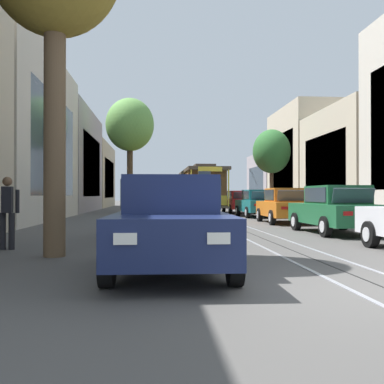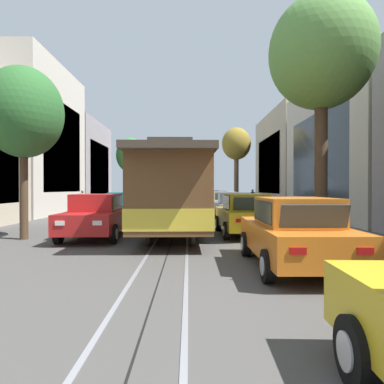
{
  "view_description": "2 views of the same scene",
  "coord_description": "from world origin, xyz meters",
  "px_view_note": "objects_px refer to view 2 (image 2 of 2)",
  "views": [
    {
      "loc": [
        -3.11,
        -5.51,
        1.27
      ],
      "look_at": [
        -0.77,
        23.65,
        1.48
      ],
      "focal_mm": 41.47,
      "sensor_mm": 36.0,
      "label": 1
    },
    {
      "loc": [
        -0.58,
        38.51,
        1.79
      ],
      "look_at": [
        -0.88,
        6.15,
        1.46
      ],
      "focal_mm": 33.41,
      "sensor_mm": 36.0,
      "label": 2
    }
  ],
  "objects_px": {
    "street_tree_kerb_left_second": "(321,54)",
    "cable_car_trolley": "(173,192)",
    "parked_car_navy_near_left": "(211,198)",
    "parked_car_orange_sixth_left": "(295,232)",
    "parked_car_beige_mid_left": "(223,203)",
    "parked_car_green_second_right": "(148,200)",
    "pedestrian_on_right_pavement": "(253,197)",
    "parked_car_yellow_fifth_left": "(245,214)",
    "parked_car_grey_fourth_left": "(233,207)",
    "parked_car_red_fifth_right": "(96,216)",
    "street_tree_kerb_right_near": "(130,156)",
    "parked_car_orange_mid_right": "(141,203)",
    "motorcycle_with_rider": "(205,197)",
    "street_tree_kerb_left_near": "(236,145)",
    "parked_car_white_near_right": "(153,198)",
    "street_tree_kerb_right_second": "(23,113)",
    "parked_car_brown_second_left": "(217,200)",
    "pedestrian_on_left_pavement": "(82,200)",
    "parked_car_teal_fourth_right": "(125,207)"
  },
  "relations": [
    {
      "from": "cable_car_trolley",
      "to": "parked_car_yellow_fifth_left",
      "type": "bearing_deg",
      "value": -171.2
    },
    {
      "from": "parked_car_white_near_right",
      "to": "street_tree_kerb_right_second",
      "type": "height_order",
      "value": "street_tree_kerb_right_second"
    },
    {
      "from": "parked_car_grey_fourth_left",
      "to": "parked_car_yellow_fifth_left",
      "type": "height_order",
      "value": "same"
    },
    {
      "from": "parked_car_brown_second_left",
      "to": "parked_car_red_fifth_right",
      "type": "bearing_deg",
      "value": 71.98
    },
    {
      "from": "parked_car_beige_mid_left",
      "to": "parked_car_orange_mid_right",
      "type": "relative_size",
      "value": 1.0
    },
    {
      "from": "street_tree_kerb_left_second",
      "to": "cable_car_trolley",
      "type": "distance_m",
      "value": 6.94
    },
    {
      "from": "parked_car_teal_fourth_right",
      "to": "street_tree_kerb_left_near",
      "type": "bearing_deg",
      "value": -116.48
    },
    {
      "from": "parked_car_green_second_right",
      "to": "street_tree_kerb_left_near",
      "type": "bearing_deg",
      "value": -148.59
    },
    {
      "from": "street_tree_kerb_right_near",
      "to": "street_tree_kerb_right_second",
      "type": "xyz_separation_m",
      "value": [
        0.12,
        22.12,
        -0.54
      ]
    },
    {
      "from": "parked_car_red_fifth_right",
      "to": "pedestrian_on_right_pavement",
      "type": "relative_size",
      "value": 2.58
    },
    {
      "from": "motorcycle_with_rider",
      "to": "pedestrian_on_left_pavement",
      "type": "xyz_separation_m",
      "value": [
        9.54,
        9.21,
        0.01
      ]
    },
    {
      "from": "street_tree_kerb_left_second",
      "to": "parked_car_orange_mid_right",
      "type": "bearing_deg",
      "value": -58.09
    },
    {
      "from": "street_tree_kerb_right_second",
      "to": "cable_car_trolley",
      "type": "bearing_deg",
      "value": -172.85
    },
    {
      "from": "pedestrian_on_left_pavement",
      "to": "street_tree_kerb_right_near",
      "type": "bearing_deg",
      "value": -105.85
    },
    {
      "from": "parked_car_yellow_fifth_left",
      "to": "street_tree_kerb_left_near",
      "type": "relative_size",
      "value": 0.57
    },
    {
      "from": "cable_car_trolley",
      "to": "motorcycle_with_rider",
      "type": "xyz_separation_m",
      "value": [
        -2.18,
        -22.67,
        -0.75
      ]
    },
    {
      "from": "parked_car_beige_mid_left",
      "to": "parked_car_yellow_fifth_left",
      "type": "relative_size",
      "value": 1.0
    },
    {
      "from": "parked_car_red_fifth_right",
      "to": "street_tree_kerb_right_near",
      "type": "distance_m",
      "value": 22.3
    },
    {
      "from": "parked_car_yellow_fifth_left",
      "to": "motorcycle_with_rider",
      "type": "relative_size",
      "value": 2.34
    },
    {
      "from": "parked_car_brown_second_left",
      "to": "parked_car_beige_mid_left",
      "type": "relative_size",
      "value": 1.0
    },
    {
      "from": "parked_car_orange_mid_right",
      "to": "pedestrian_on_right_pavement",
      "type": "bearing_deg",
      "value": -135.69
    },
    {
      "from": "parked_car_orange_mid_right",
      "to": "motorcycle_with_rider",
      "type": "bearing_deg",
      "value": -112.95
    },
    {
      "from": "parked_car_navy_near_left",
      "to": "parked_car_green_second_right",
      "type": "distance_m",
      "value": 8.84
    },
    {
      "from": "parked_car_beige_mid_left",
      "to": "parked_car_green_second_right",
      "type": "height_order",
      "value": "same"
    },
    {
      "from": "parked_car_navy_near_left",
      "to": "parked_car_teal_fourth_right",
      "type": "height_order",
      "value": "same"
    },
    {
      "from": "pedestrian_on_left_pavement",
      "to": "pedestrian_on_right_pavement",
      "type": "height_order",
      "value": "pedestrian_on_right_pavement"
    },
    {
      "from": "street_tree_kerb_right_near",
      "to": "street_tree_kerb_right_second",
      "type": "distance_m",
      "value": 22.13
    },
    {
      "from": "parked_car_navy_near_left",
      "to": "parked_car_beige_mid_left",
      "type": "height_order",
      "value": "same"
    },
    {
      "from": "parked_car_grey_fourth_left",
      "to": "parked_car_red_fifth_right",
      "type": "relative_size",
      "value": 1.0
    },
    {
      "from": "parked_car_navy_near_left",
      "to": "pedestrian_on_left_pavement",
      "type": "xyz_separation_m",
      "value": [
        10.23,
        9.87,
        0.13
      ]
    },
    {
      "from": "parked_car_brown_second_left",
      "to": "cable_car_trolley",
      "type": "distance_m",
      "value": 17.61
    },
    {
      "from": "parked_car_beige_mid_left",
      "to": "street_tree_kerb_right_second",
      "type": "relative_size",
      "value": 0.73
    },
    {
      "from": "street_tree_kerb_right_second",
      "to": "street_tree_kerb_left_near",
      "type": "bearing_deg",
      "value": -115.21
    },
    {
      "from": "parked_car_grey_fourth_left",
      "to": "street_tree_kerb_left_near",
      "type": "xyz_separation_m",
      "value": [
        -2.24,
        -15.57,
        5.19
      ]
    },
    {
      "from": "cable_car_trolley",
      "to": "parked_car_grey_fourth_left",
      "type": "bearing_deg",
      "value": -116.75
    },
    {
      "from": "parked_car_navy_near_left",
      "to": "parked_car_orange_sixth_left",
      "type": "relative_size",
      "value": 1.0
    },
    {
      "from": "street_tree_kerb_right_second",
      "to": "motorcycle_with_rider",
      "type": "relative_size",
      "value": 3.22
    },
    {
      "from": "parked_car_green_second_right",
      "to": "street_tree_kerb_left_second",
      "type": "xyz_separation_m",
      "value": [
        -7.83,
        17.83,
        5.48
      ]
    },
    {
      "from": "street_tree_kerb_left_second",
      "to": "pedestrian_on_right_pavement",
      "type": "relative_size",
      "value": 4.86
    },
    {
      "from": "street_tree_kerb_right_near",
      "to": "parked_car_navy_near_left",
      "type": "bearing_deg",
      "value": -166.85
    },
    {
      "from": "parked_car_teal_fourth_right",
      "to": "pedestrian_on_right_pavement",
      "type": "xyz_separation_m",
      "value": [
        -9.33,
        -14.72,
        0.16
      ]
    },
    {
      "from": "street_tree_kerb_left_near",
      "to": "motorcycle_with_rider",
      "type": "distance_m",
      "value": 6.03
    },
    {
      "from": "parked_car_grey_fourth_left",
      "to": "parked_car_orange_mid_right",
      "type": "relative_size",
      "value": 0.99
    },
    {
      "from": "parked_car_white_near_right",
      "to": "street_tree_kerb_right_second",
      "type": "xyz_separation_m",
      "value": [
        2.29,
        22.53,
        3.62
      ]
    },
    {
      "from": "parked_car_beige_mid_left",
      "to": "parked_car_yellow_fifth_left",
      "type": "distance_m",
      "value": 11.08
    },
    {
      "from": "parked_car_teal_fourth_right",
      "to": "motorcycle_with_rider",
      "type": "distance_m",
      "value": 17.89
    },
    {
      "from": "parked_car_red_fifth_right",
      "to": "pedestrian_on_right_pavement",
      "type": "height_order",
      "value": "pedestrian_on_right_pavement"
    },
    {
      "from": "cable_car_trolley",
      "to": "pedestrian_on_right_pavement",
      "type": "height_order",
      "value": "cable_car_trolley"
    },
    {
      "from": "street_tree_kerb_right_near",
      "to": "pedestrian_on_right_pavement",
      "type": "height_order",
      "value": "street_tree_kerb_right_near"
    },
    {
      "from": "street_tree_kerb_right_second",
      "to": "cable_car_trolley",
      "type": "height_order",
      "value": "street_tree_kerb_right_second"
    }
  ]
}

